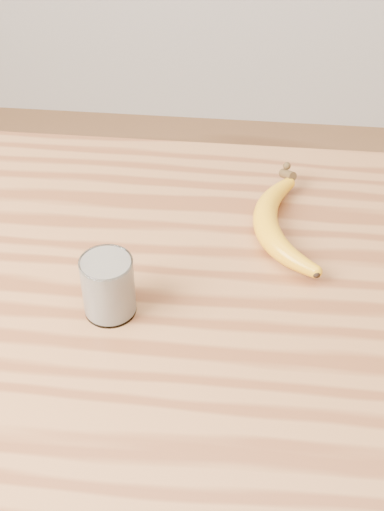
# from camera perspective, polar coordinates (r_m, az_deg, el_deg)

# --- Properties ---
(table) EXTENTS (1.20, 0.80, 0.90)m
(table) POSITION_cam_1_polar(r_m,az_deg,el_deg) (1.11, 7.83, -8.45)
(table) COLOR #A06639
(table) RESTS_ON ground
(smoothie_glass) EXTENTS (0.07, 0.07, 0.09)m
(smoothie_glass) POSITION_cam_1_polar(r_m,az_deg,el_deg) (0.97, -6.74, -2.44)
(smoothie_glass) COLOR white
(smoothie_glass) RESTS_ON table
(banana) EXTENTS (0.17, 0.34, 0.04)m
(banana) POSITION_cam_1_polar(r_m,az_deg,el_deg) (1.11, 5.90, 2.37)
(banana) COLOR orange
(banana) RESTS_ON table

